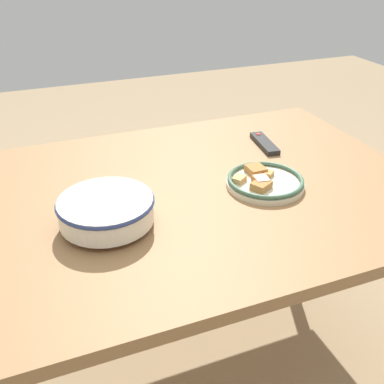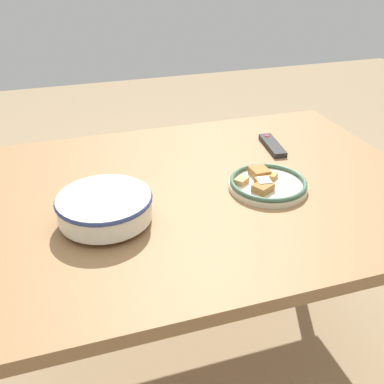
% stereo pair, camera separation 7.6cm
% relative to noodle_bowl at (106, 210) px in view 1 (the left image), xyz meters
% --- Properties ---
extents(ground_plane, '(8.00, 8.00, 0.00)m').
position_rel_noodle_bowl_xyz_m(ground_plane, '(0.32, 0.11, -0.83)').
color(ground_plane, '#9E8460').
extents(dining_table, '(1.50, 1.09, 0.78)m').
position_rel_noodle_bowl_xyz_m(dining_table, '(0.32, 0.11, -0.12)').
color(dining_table, olive).
rests_on(dining_table, ground_plane).
extents(noodle_bowl, '(0.27, 0.27, 0.09)m').
position_rel_noodle_bowl_xyz_m(noodle_bowl, '(0.00, 0.00, 0.00)').
color(noodle_bowl, silver).
rests_on(noodle_bowl, dining_table).
extents(food_plate, '(0.26, 0.26, 0.04)m').
position_rel_noodle_bowl_xyz_m(food_plate, '(0.53, 0.04, -0.03)').
color(food_plate, beige).
rests_on(food_plate, dining_table).
extents(tv_remote, '(0.07, 0.20, 0.02)m').
position_rel_noodle_bowl_xyz_m(tv_remote, '(0.69, 0.32, -0.04)').
color(tv_remote, black).
rests_on(tv_remote, dining_table).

